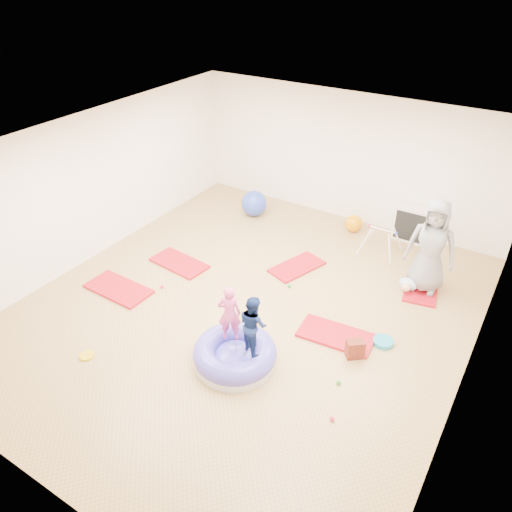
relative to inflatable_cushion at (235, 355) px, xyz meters
The scene contains 19 objects.
room 1.80m from the inflatable_cushion, 115.28° to the left, with size 7.01×8.01×2.81m.
gym_mat_front_left 2.83m from the inflatable_cushion, behind, with size 1.21×0.61×0.05m, color red.
gym_mat_mid_left 2.93m from the inflatable_cushion, 145.79° to the left, with size 1.13×0.57×0.05m, color red.
gym_mat_center_back 2.78m from the inflatable_cushion, 98.71° to the left, with size 1.07×0.54×0.04m, color red.
gym_mat_right 1.69m from the inflatable_cushion, 51.98° to the left, with size 1.17×0.59×0.05m, color red.
gym_mat_rear_right 3.82m from the inflatable_cushion, 61.87° to the left, with size 1.12×0.56×0.05m, color red.
inflatable_cushion is the anchor object (origin of this frame).
child_pink 0.70m from the inflatable_cushion, 142.76° to the left, with size 0.34×0.22×0.93m, color #E24A8C.
child_navy 0.73m from the inflatable_cushion, 22.03° to the left, with size 0.45×0.35×0.93m, color #10204F.
adult_caregiver 3.86m from the inflatable_cushion, 61.10° to the left, with size 0.84×0.55×1.72m, color gray.
infant 3.51m from the inflatable_cushion, 62.54° to the left, with size 0.35×0.36×0.21m.
ball_pit_balls 0.47m from the inflatable_cushion, 80.13° to the left, with size 3.92×2.67×0.07m.
exercise_ball_blue 4.76m from the inflatable_cushion, 118.77° to the left, with size 0.58×0.58×0.58m, color #2942B8.
exercise_ball_orange 4.66m from the inflatable_cushion, 90.85° to the left, with size 0.37×0.37×0.37m, color orange.
infant_play_gym 4.16m from the inflatable_cushion, 79.85° to the left, with size 0.74×0.70×0.56m.
cube_shelf 5.09m from the inflatable_cushion, 77.69° to the left, with size 0.74×0.36×0.74m.
balance_disc 2.33m from the inflatable_cushion, 42.18° to the left, with size 0.32×0.32×0.07m, color teal.
backpack 1.80m from the inflatable_cushion, 35.96° to the left, with size 0.26×0.16×0.30m, color #BA381D.
yellow_toy 2.25m from the inflatable_cushion, 151.12° to the right, with size 0.22×0.22×0.03m, color gold.
Camera 1 is at (3.70, -5.62, 5.31)m, focal length 35.00 mm.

